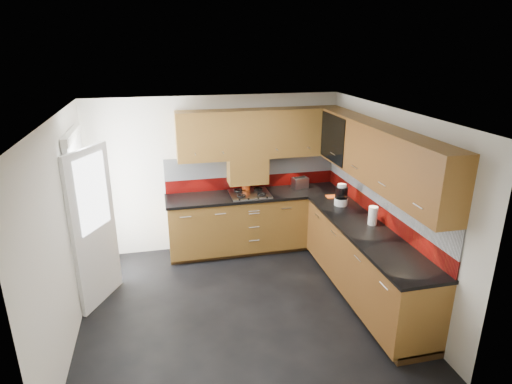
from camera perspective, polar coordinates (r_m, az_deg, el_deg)
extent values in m
cube|color=black|center=(5.56, -2.12, -15.07)|extent=(4.00, 3.80, 0.02)
cube|color=white|center=(4.63, -2.51, 10.91)|extent=(4.00, 3.80, 0.10)
cube|color=silver|center=(6.68, -5.27, 2.51)|extent=(4.00, 0.08, 2.64)
cube|color=silver|center=(3.40, 3.78, -15.33)|extent=(4.00, 0.08, 2.64)
cube|color=silver|center=(5.02, -24.68, -5.12)|extent=(0.08, 3.80, 2.64)
cube|color=silver|center=(5.63, 17.48, -1.60)|extent=(0.08, 3.80, 2.64)
cube|color=#583713|center=(6.71, -0.01, -3.93)|extent=(2.70, 0.60, 0.95)
cube|color=brown|center=(5.69, 14.24, -9.09)|extent=(0.60, 2.60, 0.95)
cube|color=#3D2611|center=(6.92, -0.07, -7.07)|extent=(2.70, 0.54, 0.10)
cube|color=#3D2611|center=(5.91, 14.16, -12.67)|extent=(0.54, 2.60, 0.10)
cube|color=black|center=(6.54, -0.08, -0.39)|extent=(2.72, 0.62, 0.04)
cube|color=black|center=(5.48, 14.62, -5.10)|extent=(0.62, 2.60, 0.04)
cube|color=maroon|center=(6.77, -0.56, 1.40)|extent=(2.70, 0.02, 0.20)
cube|color=silver|center=(6.70, -0.57, 3.60)|extent=(2.70, 0.02, 0.34)
cube|color=maroon|center=(5.83, 15.91, -2.44)|extent=(0.02, 3.20, 0.20)
cube|color=silver|center=(5.73, 16.16, 0.07)|extent=(0.02, 3.20, 0.34)
cube|color=#583713|center=(6.45, 0.59, 7.83)|extent=(2.50, 0.33, 0.72)
cube|color=brown|center=(5.38, 16.08, 4.72)|extent=(0.33, 2.87, 0.72)
cube|color=silver|center=(6.29, -0.37, 5.58)|extent=(1.80, 0.01, 0.16)
cube|color=silver|center=(5.32, 14.37, 2.37)|extent=(0.01, 2.00, 0.16)
cube|color=#583713|center=(6.54, -1.13, 2.94)|extent=(0.60, 0.33, 0.40)
cube|color=black|center=(6.20, 10.12, 7.07)|extent=(0.01, 0.80, 0.66)
cube|color=#FFD18C|center=(6.33, 12.71, 7.14)|extent=(0.01, 0.76, 0.64)
cube|color=black|center=(6.27, 11.60, 7.29)|extent=(0.29, 0.76, 0.01)
cylinder|color=black|center=(6.03, 12.63, 7.72)|extent=(0.07, 0.07, 0.16)
cylinder|color=black|center=(6.16, 12.04, 8.00)|extent=(0.07, 0.07, 0.16)
cylinder|color=white|center=(6.29, 11.47, 8.28)|extent=(0.07, 0.07, 0.16)
cylinder|color=black|center=(6.43, 10.93, 8.54)|extent=(0.07, 0.07, 0.16)
cube|color=white|center=(5.89, -22.11, -3.12)|extent=(0.06, 0.95, 2.04)
cube|color=white|center=(5.55, -20.75, -4.54)|extent=(0.42, 0.73, 1.98)
cube|color=white|center=(5.39, -20.99, -0.13)|extent=(0.28, 0.50, 0.90)
cube|color=silver|center=(6.50, -0.83, -0.23)|extent=(0.60, 0.52, 0.02)
torus|color=black|center=(6.35, -1.96, -0.49)|extent=(0.13, 0.13, 0.02)
torus|color=black|center=(6.41, 0.76, -0.28)|extent=(0.13, 0.13, 0.02)
torus|color=black|center=(6.58, -2.38, 0.23)|extent=(0.13, 0.13, 0.02)
torus|color=black|center=(6.64, 0.25, 0.43)|extent=(0.13, 0.13, 0.02)
cube|color=black|center=(6.27, -0.35, -0.89)|extent=(0.46, 0.04, 0.02)
cylinder|color=#D34913|center=(6.65, -1.35, 0.86)|extent=(0.13, 0.13, 0.16)
cylinder|color=#975F3C|center=(6.61, -1.36, 2.54)|extent=(0.06, 0.02, 0.32)
cylinder|color=#975F3C|center=(6.61, -1.28, 2.45)|extent=(0.05, 0.04, 0.30)
cylinder|color=#975F3C|center=(6.60, -1.43, 2.63)|extent=(0.06, 0.02, 0.34)
cylinder|color=#975F3C|center=(6.61, -1.22, 2.35)|extent=(0.03, 0.05, 0.28)
cylinder|color=#975F3C|center=(6.60, -1.51, 2.47)|extent=(0.05, 0.05, 0.31)
cube|color=silver|center=(6.80, 5.88, 1.22)|extent=(0.27, 0.20, 0.17)
cube|color=black|center=(6.77, 5.91, 1.94)|extent=(0.19, 0.06, 0.01)
cube|color=black|center=(6.80, 5.81, 2.03)|extent=(0.19, 0.06, 0.01)
cylinder|color=white|center=(6.18, 11.25, -1.26)|extent=(0.19, 0.19, 0.10)
cylinder|color=black|center=(6.14, 11.33, -0.08)|extent=(0.18, 0.18, 0.17)
cylinder|color=white|center=(6.10, 11.39, 0.83)|extent=(0.12, 0.12, 0.04)
cylinder|color=white|center=(5.60, 15.32, -3.06)|extent=(0.15, 0.15, 0.24)
cube|color=#F95E1B|center=(6.48, 10.05, -0.62)|extent=(0.16, 0.14, 0.02)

